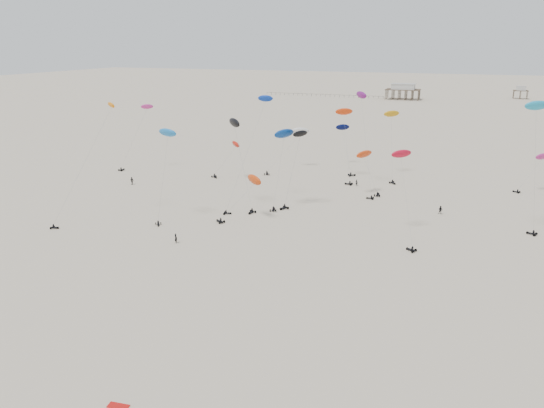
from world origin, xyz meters
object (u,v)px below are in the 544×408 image
at_px(pavilion_main, 403,93).
at_px(rig_9, 404,175).
at_px(pavilion_small, 520,93).
at_px(rig_0, 238,143).
at_px(rig_4, 230,153).
at_px(spectator_0, 176,243).

distance_m(pavilion_main, rig_9, 252.98).
xyz_separation_m(pavilion_small, rig_0, (-74.13, -274.95, 10.82)).
distance_m(rig_0, rig_4, 26.68).
xyz_separation_m(rig_0, spectator_0, (-1.77, -24.52, -14.31)).
distance_m(pavilion_main, pavilion_small, 76.16).
xyz_separation_m(pavilion_main, spectator_0, (-5.89, -269.47, -4.22)).
relative_size(rig_0, rig_9, 1.12).
xyz_separation_m(pavilion_small, rig_9, (-38.34, -280.88, 8.16)).
height_order(pavilion_main, pavilion_small, pavilion_main).
bearing_deg(pavilion_small, pavilion_main, -156.80).
distance_m(pavilion_small, rig_0, 284.97).
height_order(pavilion_small, spectator_0, pavilion_small).
bearing_deg(rig_4, pavilion_small, -157.71).
bearing_deg(pavilion_main, rig_9, -82.81).
distance_m(rig_4, spectator_0, 48.62).
relative_size(rig_4, rig_9, 0.61).
distance_m(pavilion_main, rig_4, 223.22).
relative_size(pavilion_main, rig_9, 1.20).
height_order(pavilion_small, rig_4, rig_4).
bearing_deg(spectator_0, rig_4, -46.82).
relative_size(rig_9, spectator_0, 8.18).
bearing_deg(pavilion_small, rig_0, -105.09).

